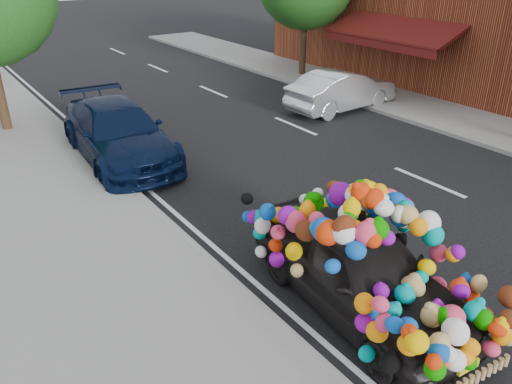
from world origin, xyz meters
The scene contains 8 objects.
ground centered at (0.00, 0.00, 0.00)m, with size 100.00×100.00×0.00m, color black.
sidewalk centered at (-4.30, 0.00, 0.06)m, with size 4.00×60.00×0.12m, color gray.
kerb centered at (-2.35, 0.00, 0.07)m, with size 0.15×60.00×0.13m, color gray.
footpath_far centered at (8.20, 3.00, 0.06)m, with size 3.00×40.00×0.12m, color gray.
lane_markings centered at (3.60, 0.00, 0.01)m, with size 6.00×50.00×0.01m, color silver, non-canonical shape.
plush_art_car centered at (-1.05, -2.22, 1.02)m, with size 2.31×4.34×2.01m.
navy_sedan centered at (-1.80, 5.54, 0.72)m, with size 2.02×4.96×1.44m, color black.
silver_hatchback centered at (5.98, 5.50, 0.66)m, with size 1.41×4.03×1.33m, color silver.
Camera 1 is at (-5.83, -6.40, 4.98)m, focal length 35.00 mm.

